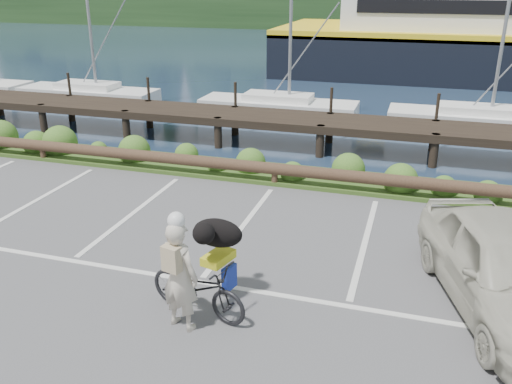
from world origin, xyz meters
TOP-DOWN VIEW (x-y plane):
  - ground at (0.00, 0.00)m, footprint 72.00×72.00m
  - harbor_backdrop at (0.40, 78.42)m, footprint 170.00×160.00m
  - vegetation_strip at (0.00, 5.30)m, footprint 34.00×1.60m
  - log_rail at (0.00, 4.60)m, footprint 32.00×0.30m
  - bicycle at (0.34, -1.26)m, footprint 1.87×1.05m
  - cyclist at (0.24, -1.66)m, footprint 0.73×0.57m
  - dog at (0.49, -0.71)m, footprint 0.60×0.90m
  - parked_car at (4.91, 0.30)m, footprint 2.97×4.66m

SIDE VIEW (x-z plane):
  - harbor_backdrop at x=0.40m, z-range -15.00..15.00m
  - ground at x=0.00m, z-range 0.00..0.00m
  - log_rail at x=0.00m, z-range -0.30..0.30m
  - vegetation_strip at x=0.00m, z-range 0.00..0.10m
  - bicycle at x=0.34m, z-range 0.00..0.93m
  - parked_car at x=4.91m, z-range 0.00..1.48m
  - cyclist at x=0.24m, z-range 0.00..1.75m
  - dog at x=0.49m, z-range 0.93..1.41m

